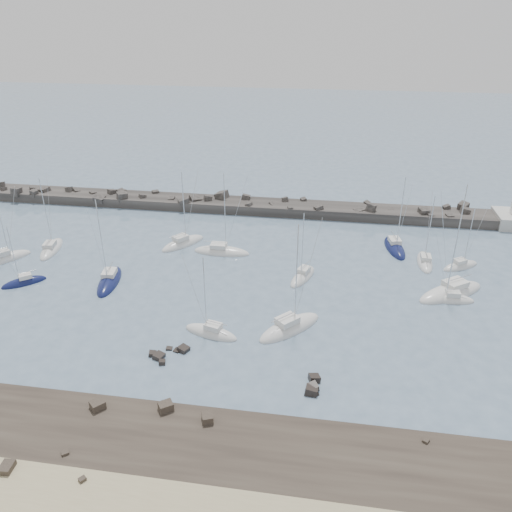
{
  "coord_description": "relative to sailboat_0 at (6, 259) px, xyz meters",
  "views": [
    {
      "loc": [
        13.2,
        -52.36,
        36.0
      ],
      "look_at": [
        3.21,
        12.0,
        3.23
      ],
      "focal_mm": 35.0,
      "sensor_mm": 36.0,
      "label": 1
    }
  ],
  "objects": [
    {
      "name": "sailboat_6",
      "position": [
        46.83,
        1.4,
        -0.01
      ],
      "size": [
        4.53,
        7.42,
        11.39
      ],
      "color": "silver",
      "rests_on": "ground"
    },
    {
      "name": "ground",
      "position": [
        36.68,
        -10.91,
        -0.15
      ],
      "size": [
        400.0,
        400.0,
        0.0
      ],
      "primitive_type": "plane",
      "color": "slate",
      "rests_on": "ground"
    },
    {
      "name": "sailboat_1",
      "position": [
        5.3,
        4.43,
        -0.02
      ],
      "size": [
        4.0,
        8.57,
        13.03
      ],
      "color": "silver",
      "rests_on": "ground"
    },
    {
      "name": "sailboat_5",
      "position": [
        36.72,
        -14.43,
        -0.01
      ],
      "size": [
        7.38,
        3.92,
        11.35
      ],
      "color": "silver",
      "rests_on": "ground"
    },
    {
      "name": "sailboat_10",
      "position": [
        65.34,
        9.05,
        -0.02
      ],
      "size": [
        2.54,
        7.45,
        11.75
      ],
      "color": "silver",
      "rests_on": "ground"
    },
    {
      "name": "sailboat_4",
      "position": [
        33.18,
        7.73,
        -0.02
      ],
      "size": [
        9.25,
        2.98,
        14.46
      ],
      "color": "silver",
      "rests_on": "ground"
    },
    {
      "name": "sailboat_14",
      "position": [
        19.14,
        -4.2,
        -0.02
      ],
      "size": [
        4.09,
        9.24,
        14.07
      ],
      "color": "#101744",
      "rests_on": "ground"
    },
    {
      "name": "sailboat_3",
      "position": [
        26.1,
        9.77,
        -0.0
      ],
      "size": [
        7.18,
        8.4,
        13.59
      ],
      "color": "silver",
      "rests_on": "ground"
    },
    {
      "name": "sailboat_9",
      "position": [
        67.05,
        -1.9,
        -0.02
      ],
      "size": [
        6.68,
        2.26,
        10.66
      ],
      "color": "silver",
      "rests_on": "ground"
    },
    {
      "name": "sailboat_0",
      "position": [
        0.0,
        0.0,
        0.0
      ],
      "size": [
        6.69,
        7.7,
        12.62
      ],
      "color": "silver",
      "rests_on": "ground"
    },
    {
      "name": "rock_cluster_near",
      "position": [
        32.82,
        -19.02,
        -0.05
      ],
      "size": [
        4.65,
        3.9,
        1.07
      ],
      "color": "black",
      "rests_on": "ground"
    },
    {
      "name": "sailboat_8",
      "position": [
        61.15,
        13.57,
        -0.01
      ],
      "size": [
        4.16,
        8.94,
        13.67
      ],
      "color": "#101744",
      "rests_on": "ground"
    },
    {
      "name": "rock_shelf",
      "position": [
        36.71,
        -32.9,
        -0.15
      ],
      "size": [
        140.0,
        12.0,
        1.56
      ],
      "color": "#2B231D",
      "rests_on": "ground"
    },
    {
      "name": "breakwater",
      "position": [
        28.79,
        27.07,
        0.13
      ],
      "size": [
        115.0,
        7.05,
        4.71
      ],
      "color": "#2D2A28",
      "rests_on": "ground"
    },
    {
      "name": "sailboat_7",
      "position": [
        46.15,
        -11.93,
        0.0
      ],
      "size": [
        8.66,
        8.97,
        15.13
      ],
      "color": "silver",
      "rests_on": "ground"
    },
    {
      "name": "sailboat_2",
      "position": [
        7.08,
        -6.47,
        -0.02
      ],
      "size": [
        5.95,
        5.39,
        9.94
      ],
      "color": "#101744",
      "rests_on": "ground"
    },
    {
      "name": "rock_cluster_far",
      "position": [
        49.56,
        -22.18,
        0.01
      ],
      "size": [
        1.68,
        3.46,
        1.39
      ],
      "color": "black",
      "rests_on": "ground"
    },
    {
      "name": "sailboat_12",
      "position": [
        70.57,
        8.47,
        -0.02
      ],
      "size": [
        6.55,
        5.19,
        10.42
      ],
      "color": "silver",
      "rests_on": "ground"
    },
    {
      "name": "sailboat_11",
      "position": [
        67.59,
        -0.02,
        -0.01
      ],
      "size": [
        11.02,
        9.16,
        17.34
      ],
      "color": "silver",
      "rests_on": "ground"
    }
  ]
}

